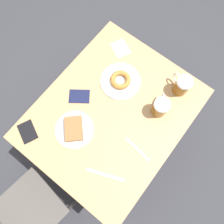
% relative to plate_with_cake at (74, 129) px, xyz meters
% --- Properties ---
extents(ground_plane, '(8.00, 8.00, 0.00)m').
position_rel_plate_with_cake_xyz_m(ground_plane, '(-0.11, -0.22, -0.75)').
color(ground_plane, '#333338').
extents(table, '(0.84, 1.03, 0.74)m').
position_rel_plate_with_cake_xyz_m(table, '(-0.11, -0.22, -0.08)').
color(table, tan).
rests_on(table, ground_plane).
extents(plate_with_cake, '(0.23, 0.23, 0.05)m').
position_rel_plate_with_cake_xyz_m(plate_with_cake, '(0.00, 0.00, 0.00)').
color(plate_with_cake, white).
rests_on(plate_with_cake, table).
extents(plate_with_donut, '(0.25, 0.25, 0.04)m').
position_rel_plate_with_cake_xyz_m(plate_with_donut, '(-0.03, -0.42, -0.00)').
color(plate_with_donut, white).
rests_on(plate_with_donut, table).
extents(beer_mug_left, '(0.13, 0.09, 0.13)m').
position_rel_plate_with_cake_xyz_m(beer_mug_left, '(-0.35, -0.60, 0.05)').
color(beer_mug_left, '#8C5619').
rests_on(beer_mug_left, table).
extents(beer_mug_center, '(0.09, 0.13, 0.13)m').
position_rel_plate_with_cake_xyz_m(beer_mug_center, '(-0.32, -0.41, 0.05)').
color(beer_mug_center, '#8C5619').
rests_on(beer_mug_center, table).
extents(napkin_folded, '(0.15, 0.14, 0.00)m').
position_rel_plate_with_cake_xyz_m(napkin_folded, '(0.12, -0.60, -0.01)').
color(napkin_folded, white).
rests_on(napkin_folded, table).
extents(fork, '(0.19, 0.03, 0.00)m').
position_rel_plate_with_cake_xyz_m(fork, '(-0.36, -0.14, -0.01)').
color(fork, silver).
rests_on(fork, table).
extents(knife, '(0.21, 0.10, 0.00)m').
position_rel_plate_with_cake_xyz_m(knife, '(-0.30, 0.09, -0.01)').
color(knife, silver).
rests_on(knife, table).
extents(passport_near_edge, '(0.15, 0.13, 0.01)m').
position_rel_plate_with_cake_xyz_m(passport_near_edge, '(0.21, 0.18, -0.01)').
color(passport_near_edge, black).
rests_on(passport_near_edge, table).
extents(passport_far_edge, '(0.15, 0.15, 0.01)m').
position_rel_plate_with_cake_xyz_m(passport_far_edge, '(0.11, -0.18, -0.01)').
color(passport_far_edge, '#141938').
rests_on(passport_far_edge, table).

